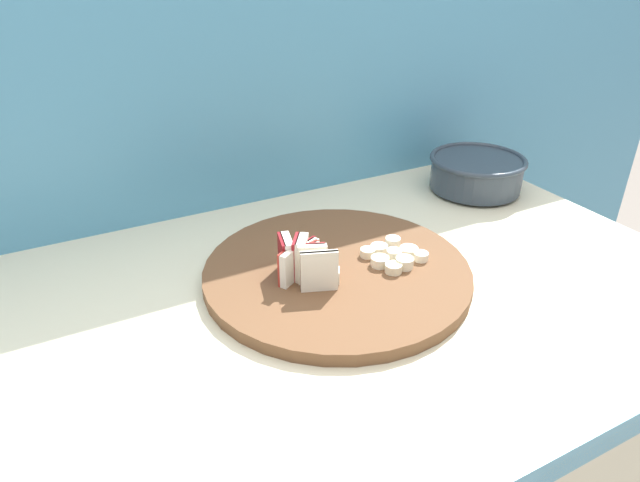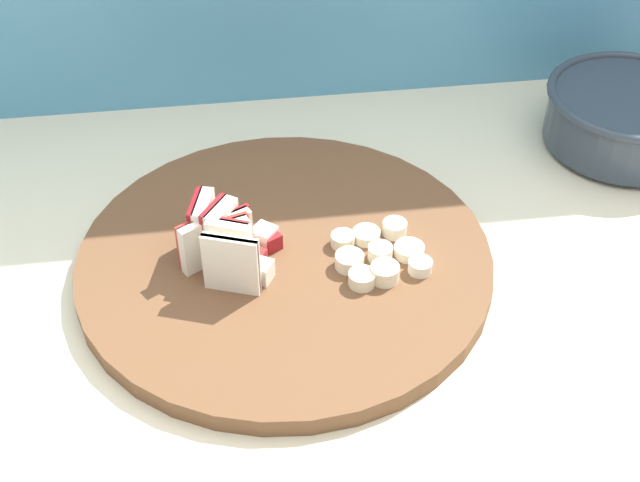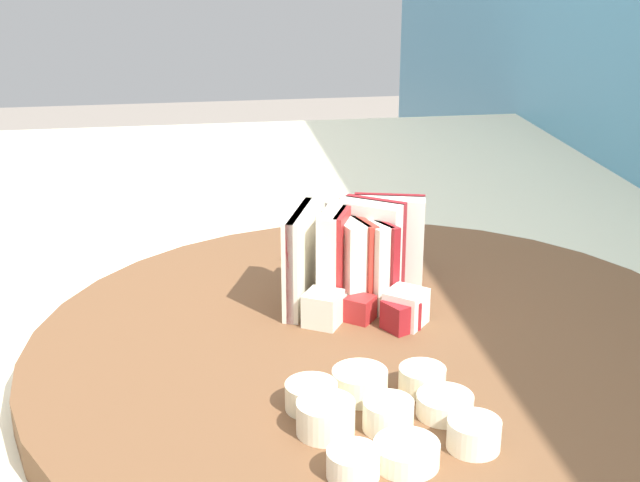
{
  "view_description": "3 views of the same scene",
  "coord_description": "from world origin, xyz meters",
  "px_view_note": "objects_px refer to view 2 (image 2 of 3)",
  "views": [
    {
      "loc": [
        -0.3,
        -0.57,
        1.31
      ],
      "look_at": [
        0.04,
        0.07,
        0.91
      ],
      "focal_mm": 31.21,
      "sensor_mm": 36.0,
      "label": 1
    },
    {
      "loc": [
        0.0,
        -0.57,
        1.43
      ],
      "look_at": [
        0.09,
        0.04,
        0.89
      ],
      "focal_mm": 48.99,
      "sensor_mm": 36.0,
      "label": 2
    },
    {
      "loc": [
        0.48,
        -0.06,
        1.11
      ],
      "look_at": [
        0.0,
        0.01,
        0.93
      ],
      "focal_mm": 50.22,
      "sensor_mm": 36.0,
      "label": 3
    }
  ],
  "objects_px": {
    "ceramic_bowl": "(625,116)",
    "banana_slice_rows": "(375,255)",
    "cutting_board": "(282,262)",
    "apple_dice_pile": "(258,252)",
    "apple_wedge_fan": "(218,242)"
  },
  "relations": [
    {
      "from": "cutting_board",
      "to": "apple_dice_pile",
      "type": "height_order",
      "value": "apple_dice_pile"
    },
    {
      "from": "cutting_board",
      "to": "apple_dice_pile",
      "type": "relative_size",
      "value": 5.31
    },
    {
      "from": "apple_dice_pile",
      "to": "apple_wedge_fan",
      "type": "bearing_deg",
      "value": -175.26
    },
    {
      "from": "apple_wedge_fan",
      "to": "banana_slice_rows",
      "type": "distance_m",
      "value": 0.15
    },
    {
      "from": "ceramic_bowl",
      "to": "banana_slice_rows",
      "type": "bearing_deg",
      "value": -150.82
    },
    {
      "from": "cutting_board",
      "to": "ceramic_bowl",
      "type": "distance_m",
      "value": 0.43
    },
    {
      "from": "cutting_board",
      "to": "apple_wedge_fan",
      "type": "distance_m",
      "value": 0.07
    },
    {
      "from": "banana_slice_rows",
      "to": "ceramic_bowl",
      "type": "bearing_deg",
      "value": 29.18
    },
    {
      "from": "banana_slice_rows",
      "to": "apple_wedge_fan",
      "type": "bearing_deg",
      "value": 174.82
    },
    {
      "from": "banana_slice_rows",
      "to": "ceramic_bowl",
      "type": "xyz_separation_m",
      "value": [
        0.32,
        0.18,
        0.01
      ]
    },
    {
      "from": "apple_wedge_fan",
      "to": "ceramic_bowl",
      "type": "relative_size",
      "value": 0.51
    },
    {
      "from": "banana_slice_rows",
      "to": "ceramic_bowl",
      "type": "height_order",
      "value": "ceramic_bowl"
    },
    {
      "from": "apple_dice_pile",
      "to": "banana_slice_rows",
      "type": "relative_size",
      "value": 0.82
    },
    {
      "from": "apple_dice_pile",
      "to": "ceramic_bowl",
      "type": "height_order",
      "value": "ceramic_bowl"
    },
    {
      "from": "cutting_board",
      "to": "apple_wedge_fan",
      "type": "relative_size",
      "value": 4.12
    }
  ]
}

